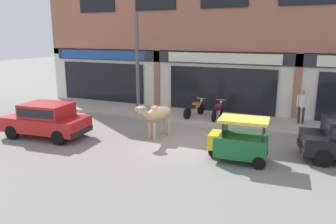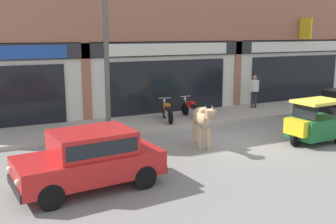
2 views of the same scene
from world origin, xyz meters
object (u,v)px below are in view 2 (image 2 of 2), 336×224
cow (202,118)px  motorcycle_0 (167,112)px  motorcycle_1 (192,109)px  utility_pole (107,62)px  auto_rickshaw (314,125)px  pedestrian (254,88)px  car_1 (90,157)px

cow → motorcycle_0: cow is taller
motorcycle_1 → utility_pole: bearing=-168.0°
auto_rickshaw → motorcycle_1: size_ratio=1.12×
pedestrian → auto_rickshaw: bearing=-107.6°
cow → motorcycle_1: cow is taller
motorcycle_0 → motorcycle_1: size_ratio=0.98×
car_1 → utility_pole: size_ratio=0.72×
car_1 → utility_pole: (1.89, 4.55, 1.94)m
motorcycle_1 → pedestrian: pedestrian is taller
car_1 → utility_pole: 5.29m
cow → car_1: (-4.30, -1.88, -0.19)m
car_1 → pedestrian: 11.50m
cow → car_1: size_ratio=0.56×
auto_rickshaw → pedestrian: bearing=72.4°
auto_rickshaw → motorcycle_0: (-3.31, 4.79, -0.12)m
pedestrian → car_1: bearing=-148.0°
motorcycle_0 → motorcycle_1: same height
motorcycle_0 → pedestrian: (5.05, 0.72, 0.60)m
cow → motorcycle_1: 3.89m
pedestrian → utility_pole: utility_pole is taller
utility_pole → cow: bearing=-47.8°
car_1 → auto_rickshaw: 8.03m
utility_pole → motorcycle_0: bearing=16.3°
motorcycle_0 → utility_pole: bearing=-163.7°
pedestrian → utility_pole: 8.18m
motorcycle_1 → pedestrian: size_ratio=1.13×
auto_rickshaw → motorcycle_0: size_ratio=1.14×
utility_pole → auto_rickshaw: bearing=-33.0°
pedestrian → motorcycle_0: bearing=-171.9°
motorcycle_0 → pedestrian: bearing=8.1°
car_1 → utility_pole: utility_pole is taller
motorcycle_0 → pedestrian: pedestrian is taller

